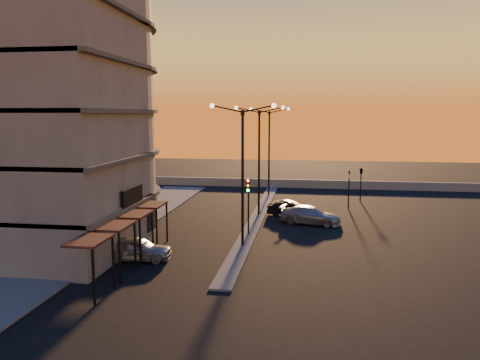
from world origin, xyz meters
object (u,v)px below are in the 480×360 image
object	(u,v)px
car_sedan	(290,208)
car_wagon	(311,215)
car_hatchback	(137,249)
traffic_light_main	(248,197)
streetlamp_mid	(259,152)

from	to	relation	value
car_sedan	car_wagon	world-z (taller)	car_wagon
car_hatchback	car_sedan	size ratio (longest dim) A/B	1.08
traffic_light_main	car_sedan	xyz separation A→B (m)	(2.67, 7.45, -2.25)
traffic_light_main	car_hatchback	world-z (taller)	traffic_light_main
streetlamp_mid	traffic_light_main	size ratio (longest dim) A/B	2.24
car_hatchback	car_wagon	world-z (taller)	car_hatchback
streetlamp_mid	traffic_light_main	xyz separation A→B (m)	(0.00, -7.13, -2.70)
car_hatchback	traffic_light_main	bearing A→B (deg)	-46.74
streetlamp_mid	traffic_light_main	world-z (taller)	streetlamp_mid
car_wagon	streetlamp_mid	bearing A→B (deg)	73.92
traffic_light_main	car_sedan	distance (m)	8.23
car_sedan	car_wagon	size ratio (longest dim) A/B	0.79
traffic_light_main	car_hatchback	size ratio (longest dim) A/B	1.01
streetlamp_mid	car_hatchback	bearing A→B (deg)	-113.43
car_hatchback	car_wagon	xyz separation A→B (m)	(10.46, 11.16, -0.00)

